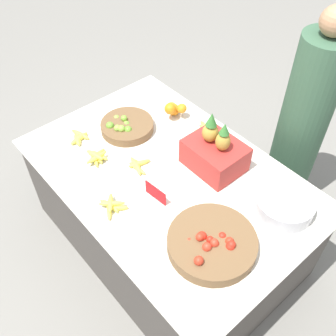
% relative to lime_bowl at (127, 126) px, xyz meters
% --- Properties ---
extents(ground_plane, '(12.00, 12.00, 0.00)m').
position_rel_lime_bowl_xyz_m(ground_plane, '(0.49, -0.05, -0.75)').
color(ground_plane, gray).
extents(market_table, '(1.80, 1.18, 0.72)m').
position_rel_lime_bowl_xyz_m(market_table, '(0.49, -0.05, -0.39)').
color(market_table, '#4C4742').
rests_on(market_table, ground_plane).
extents(lime_bowl, '(0.36, 0.36, 0.10)m').
position_rel_lime_bowl_xyz_m(lime_bowl, '(0.00, 0.00, 0.00)').
color(lime_bowl, brown).
rests_on(lime_bowl, market_table).
extents(tomato_basket, '(0.46, 0.46, 0.11)m').
position_rel_lime_bowl_xyz_m(tomato_basket, '(1.03, -0.22, 0.00)').
color(tomato_basket, brown).
rests_on(tomato_basket, market_table).
extents(orange_pile, '(0.17, 0.15, 0.14)m').
position_rel_lime_bowl_xyz_m(orange_pile, '(0.09, 0.35, 0.02)').
color(orange_pile, orange).
rests_on(orange_pile, market_table).
extents(metal_bowl, '(0.33, 0.33, 0.10)m').
position_rel_lime_bowl_xyz_m(metal_bowl, '(1.12, 0.25, 0.02)').
color(metal_bowl, '#B7B7BF').
rests_on(metal_bowl, market_table).
extents(price_sign, '(0.16, 0.02, 0.10)m').
position_rel_lime_bowl_xyz_m(price_sign, '(0.59, -0.23, 0.02)').
color(price_sign, red).
rests_on(price_sign, market_table).
extents(produce_crate, '(0.34, 0.28, 0.38)m').
position_rel_lime_bowl_xyz_m(produce_crate, '(0.62, 0.21, 0.08)').
color(produce_crate, '#B22D28').
rests_on(produce_crate, market_table).
extents(banana_bunch_middle_right, '(0.17, 0.15, 0.05)m').
position_rel_lime_bowl_xyz_m(banana_bunch_middle_right, '(0.48, -0.46, -0.01)').
color(banana_bunch_middle_right, '#EFDB4C').
rests_on(banana_bunch_middle_right, market_table).
extents(banana_bunch_back_center, '(0.15, 0.17, 0.06)m').
position_rel_lime_bowl_xyz_m(banana_bunch_back_center, '(0.10, -0.31, -0.01)').
color(banana_bunch_back_center, '#EFDB4C').
rests_on(banana_bunch_back_center, market_table).
extents(banana_bunch_front_center, '(0.18, 0.15, 0.05)m').
position_rel_lime_bowl_xyz_m(banana_bunch_front_center, '(0.38, 0.39, -0.01)').
color(banana_bunch_front_center, '#EFDB4C').
rests_on(banana_bunch_front_center, market_table).
extents(banana_bunch_middle_left, '(0.17, 0.15, 0.03)m').
position_rel_lime_bowl_xyz_m(banana_bunch_middle_left, '(0.32, -0.16, -0.02)').
color(banana_bunch_middle_left, '#EFDB4C').
rests_on(banana_bunch_middle_left, market_table).
extents(banana_bunch_front_left, '(0.17, 0.15, 0.04)m').
position_rel_lime_bowl_xyz_m(banana_bunch_front_left, '(-0.13, -0.30, -0.02)').
color(banana_bunch_front_left, '#EFDB4C').
rests_on(banana_bunch_front_left, market_table).
extents(vendor_person, '(0.32, 0.32, 1.58)m').
position_rel_lime_bowl_xyz_m(vendor_person, '(0.77, 0.89, -0.02)').
color(vendor_person, '#385B42').
rests_on(vendor_person, ground_plane).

